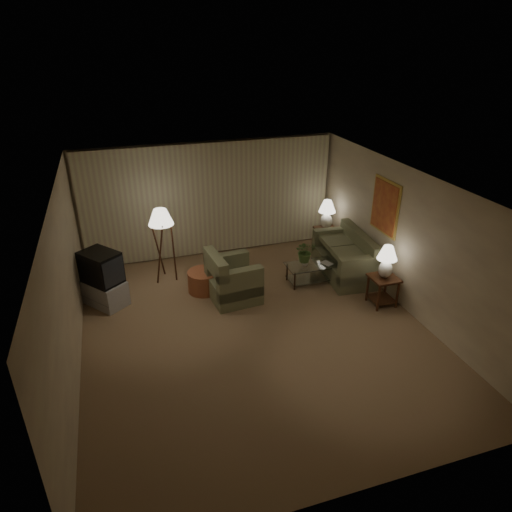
{
  "coord_description": "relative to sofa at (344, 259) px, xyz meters",
  "views": [
    {
      "loc": [
        -2.07,
        -6.56,
        4.85
      ],
      "look_at": [
        0.22,
        0.6,
        1.17
      ],
      "focal_mm": 32.0,
      "sensor_mm": 36.0,
      "label": 1
    }
  ],
  "objects": [
    {
      "name": "side_table_near",
      "position": [
        0.15,
        -1.35,
        0.02
      ],
      "size": [
        0.51,
        0.51,
        0.6
      ],
      "color": "#391B0F",
      "rests_on": "ground"
    },
    {
      "name": "sofa",
      "position": [
        0.0,
        0.0,
        0.0
      ],
      "size": [
        1.89,
        1.16,
        0.77
      ],
      "rotation": [
        0.0,
        0.0,
        -1.66
      ],
      "color": "#707652",
      "rests_on": "ground"
    },
    {
      "name": "armchair",
      "position": [
        -2.58,
        -0.24,
        0.02
      ],
      "size": [
        1.14,
        1.1,
        0.81
      ],
      "rotation": [
        0.0,
        0.0,
        1.67
      ],
      "color": "#707652",
      "rests_on": "ground"
    },
    {
      "name": "floor_lamp",
      "position": [
        -3.78,
        0.98,
        0.46
      ],
      "size": [
        0.53,
        0.53,
        1.62
      ],
      "color": "#391B0F",
      "rests_on": "ground"
    },
    {
      "name": "crt_tv",
      "position": [
        -5.05,
        0.32,
        0.43
      ],
      "size": [
        1.24,
        1.23,
        0.63
      ],
      "primitive_type": "cube",
      "rotation": [
        0.0,
        0.0,
        -0.9
      ],
      "color": "black",
      "rests_on": "tv_cabinet"
    },
    {
      "name": "ottoman",
      "position": [
        -3.09,
        0.23,
        -0.17
      ],
      "size": [
        0.74,
        0.74,
        0.44
      ],
      "primitive_type": "cylinder",
      "rotation": [
        0.0,
        0.0,
        0.13
      ],
      "color": "#965733",
      "rests_on": "ground"
    },
    {
      "name": "tv_cabinet",
      "position": [
        -5.05,
        0.32,
        -0.14
      ],
      "size": [
        1.34,
        1.33,
        0.5
      ],
      "primitive_type": "cube",
      "rotation": [
        0.0,
        0.0,
        -0.9
      ],
      "color": "#ABACAE",
      "rests_on": "ground"
    },
    {
      "name": "room_shell",
      "position": [
        -2.48,
        0.1,
        1.36
      ],
      "size": [
        6.04,
        7.02,
        2.72
      ],
      "color": "beige",
      "rests_on": "ground"
    },
    {
      "name": "side_table_far",
      "position": [
        0.15,
        1.25,
        0.01
      ],
      "size": [
        0.51,
        0.42,
        0.6
      ],
      "color": "#391B0F",
      "rests_on": "ground"
    },
    {
      "name": "book",
      "position": [
        -0.57,
        -0.2,
        0.04
      ],
      "size": [
        0.27,
        0.3,
        0.02
      ],
      "primitive_type": "imported",
      "rotation": [
        0.0,
        0.0,
        0.4
      ],
      "color": "olive",
      "rests_on": "coffee_table"
    },
    {
      "name": "table_lamp_near",
      "position": [
        0.15,
        -1.35,
        0.61
      ],
      "size": [
        0.39,
        0.39,
        0.67
      ],
      "color": "white",
      "rests_on": "side_table_near"
    },
    {
      "name": "table_lamp_far",
      "position": [
        0.15,
        1.25,
        0.63
      ],
      "size": [
        0.41,
        0.41,
        0.71
      ],
      "color": "white",
      "rests_on": "side_table_far"
    },
    {
      "name": "coffee_table",
      "position": [
        -0.82,
        -0.1,
        -0.11
      ],
      "size": [
        1.05,
        0.58,
        0.41
      ],
      "color": "silver",
      "rests_on": "ground"
    },
    {
      "name": "ground",
      "position": [
        -2.5,
        -1.41,
        -0.39
      ],
      "size": [
        7.0,
        7.0,
        0.0
      ],
      "primitive_type": "plane",
      "color": "#88654B",
      "rests_on": "ground"
    },
    {
      "name": "flowers",
      "position": [
        -0.97,
        -0.1,
        0.41
      ],
      "size": [
        0.49,
        0.45,
        0.48
      ],
      "primitive_type": "imported",
      "rotation": [
        0.0,
        0.0,
        -0.19
      ],
      "color": "#496D30",
      "rests_on": "vase"
    },
    {
      "name": "vase",
      "position": [
        -0.97,
        -0.1,
        0.1
      ],
      "size": [
        0.14,
        0.14,
        0.14
      ],
      "primitive_type": "imported",
      "rotation": [
        0.0,
        0.0,
        0.06
      ],
      "color": "white",
      "rests_on": "coffee_table"
    }
  ]
}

